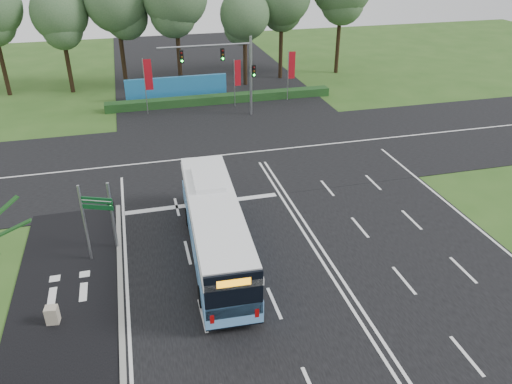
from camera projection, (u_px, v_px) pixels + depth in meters
ground at (305, 236)px, 27.86m from camera, size 120.00×120.00×0.00m
road_main at (306, 236)px, 27.85m from camera, size 20.00×120.00×0.04m
road_cross at (253, 152)px, 38.09m from camera, size 120.00×14.00×0.05m
bike_path at (66, 309)px, 22.51m from camera, size 5.00×18.00×0.06m
kerb_strip at (121, 300)px, 23.03m from camera, size 0.25×18.00×0.12m
city_bus at (215, 228)px, 25.41m from camera, size 3.06×12.01×3.42m
pedestrian_signal at (112, 214)px, 25.80m from camera, size 0.35×0.44×3.92m
street_sign at (90, 215)px, 24.58m from camera, size 1.58×0.71×4.33m
utility_cabinet at (52, 315)px, 21.54m from camera, size 0.58×0.50×0.88m
banner_flag_left at (147, 79)px, 44.26m from camera, size 0.76×0.08×5.14m
banner_flag_mid at (237, 76)px, 46.52m from camera, size 0.66×0.13×4.49m
banner_flag_right at (291, 68)px, 48.06m from camera, size 0.72×0.08×4.86m
traffic_light_gantry at (231, 65)px, 43.20m from camera, size 8.41×0.28×7.00m
hedge at (221, 99)px, 48.57m from camera, size 22.00×1.20×0.80m
blue_hoarding at (177, 88)px, 49.49m from camera, size 10.00×0.30×2.20m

